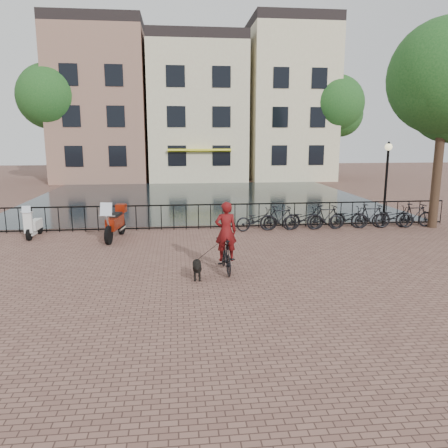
{
  "coord_description": "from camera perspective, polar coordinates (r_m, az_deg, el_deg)",
  "views": [
    {
      "loc": [
        -1.36,
        -9.45,
        3.73
      ],
      "look_at": [
        0.0,
        3.0,
        1.2
      ],
      "focal_mm": 35.0,
      "sensor_mm": 36.0,
      "label": 1
    }
  ],
  "objects": [
    {
      "name": "canal_house_left",
      "position": [
        40.02,
        -15.58,
        14.85
      ],
      "size": [
        7.5,
        9.0,
        12.8
      ],
      "color": "#8E6853",
      "rests_on": "ground"
    },
    {
      "name": "ground",
      "position": [
        10.26,
        1.85,
        -9.92
      ],
      "size": [
        100.0,
        100.0,
        0.0
      ],
      "primitive_type": "plane",
      "color": "brown",
      "rests_on": "ground"
    },
    {
      "name": "parked_bike_5",
      "position": [
        18.9,
        18.62,
        0.98
      ],
      "size": [
        1.68,
        0.51,
        1.0
      ],
      "primitive_type": "imported",
      "rotation": [
        0.0,
        0.0,
        1.54
      ],
      "color": "black",
      "rests_on": "ground"
    },
    {
      "name": "lamp_post",
      "position": [
        19.13,
        20.51,
        6.65
      ],
      "size": [
        0.3,
        0.3,
        3.45
      ],
      "color": "black",
      "rests_on": "ground"
    },
    {
      "name": "parked_bike_2",
      "position": [
        17.9,
        10.3,
        0.68
      ],
      "size": [
        1.74,
        0.68,
        0.9
      ],
      "primitive_type": "imported",
      "rotation": [
        0.0,
        0.0,
        1.62
      ],
      "color": "black",
      "rests_on": "ground"
    },
    {
      "name": "parked_bike_6",
      "position": [
        19.32,
        21.17,
        0.87
      ],
      "size": [
        1.78,
        0.8,
        0.9
      ],
      "primitive_type": "imported",
      "rotation": [
        0.0,
        0.0,
        1.45
      ],
      "color": "black",
      "rests_on": "ground"
    },
    {
      "name": "tree_far_left",
      "position": [
        37.83,
        -21.78,
        15.19
      ],
      "size": [
        5.04,
        5.04,
        9.27
      ],
      "color": "black",
      "rests_on": "ground"
    },
    {
      "name": "tree_far_right",
      "position": [
        38.91,
        14.35,
        14.94
      ],
      "size": [
        4.76,
        4.76,
        8.76
      ],
      "color": "black",
      "rests_on": "ground"
    },
    {
      "name": "scooter",
      "position": [
        17.76,
        -23.62,
        0.49
      ],
      "size": [
        0.45,
        1.43,
        1.31
      ],
      "rotation": [
        0.0,
        0.0,
        -0.04
      ],
      "color": "silver",
      "rests_on": "ground"
    },
    {
      "name": "canal_house_mid",
      "position": [
        39.55,
        -3.65,
        14.55
      ],
      "size": [
        8.0,
        9.5,
        11.8
      ],
      "color": "beige",
      "rests_on": "ground"
    },
    {
      "name": "parked_bike_4",
      "position": [
        18.53,
        15.94,
        0.78
      ],
      "size": [
        1.75,
        0.69,
        0.9
      ],
      "primitive_type": "imported",
      "rotation": [
        0.0,
        0.0,
        1.62
      ],
      "color": "black",
      "rests_on": "ground"
    },
    {
      "name": "canal_house_right",
      "position": [
        40.77,
        8.06,
        15.42
      ],
      "size": [
        7.0,
        9.0,
        13.3
      ],
      "color": "beige",
      "rests_on": "ground"
    },
    {
      "name": "tree_near_right",
      "position": [
        19.93,
        27.03,
        16.69
      ],
      "size": [
        4.48,
        4.48,
        8.24
      ],
      "color": "black",
      "rests_on": "ground"
    },
    {
      "name": "canal_water",
      "position": [
        27.05,
        -3.3,
        3.48
      ],
      "size": [
        20.0,
        20.0,
        0.0
      ],
      "primitive_type": "plane",
      "color": "black",
      "rests_on": "ground"
    },
    {
      "name": "cyclist",
      "position": [
        12.08,
        0.24,
        -2.24
      ],
      "size": [
        0.75,
        1.71,
        2.31
      ],
      "rotation": [
        0.0,
        0.0,
        3.18
      ],
      "color": "black",
      "rests_on": "ground"
    },
    {
      "name": "parked_bike_7",
      "position": [
        19.77,
        23.63,
        1.05
      ],
      "size": [
        1.68,
        0.51,
        1.0
      ],
      "primitive_type": "imported",
      "rotation": [
        0.0,
        0.0,
        1.6
      ],
      "color": "black",
      "rests_on": "ground"
    },
    {
      "name": "parked_bike_0",
      "position": [
        17.46,
        4.31,
        0.56
      ],
      "size": [
        1.78,
        0.84,
        0.9
      ],
      "primitive_type": "imported",
      "rotation": [
        0.0,
        0.0,
        1.72
      ],
      "color": "black",
      "rests_on": "ground"
    },
    {
      "name": "parked_bike_1",
      "position": [
        17.65,
        7.34,
        0.78
      ],
      "size": [
        1.68,
        0.53,
        1.0
      ],
      "primitive_type": "imported",
      "rotation": [
        0.0,
        0.0,
        1.6
      ],
      "color": "black",
      "rests_on": "ground"
    },
    {
      "name": "motorcycle",
      "position": [
        16.44,
        -14.07,
        0.67
      ],
      "size": [
        0.84,
        2.19,
        1.53
      ],
      "rotation": [
        0.0,
        0.0,
        -0.16
      ],
      "color": "maroon",
      "rests_on": "ground"
    },
    {
      "name": "railing",
      "position": [
        17.8,
        -1.75,
        0.98
      ],
      "size": [
        20.0,
        0.05,
        1.02
      ],
      "color": "black",
      "rests_on": "ground"
    },
    {
      "name": "parked_bike_3",
      "position": [
        18.18,
        13.17,
        0.89
      ],
      "size": [
        1.7,
        0.63,
        1.0
      ],
      "primitive_type": "imported",
      "rotation": [
        0.0,
        0.0,
        1.67
      ],
      "color": "black",
      "rests_on": "ground"
    },
    {
      "name": "dog",
      "position": [
        11.64,
        -3.54,
        -5.85
      ],
      "size": [
        0.29,
        0.84,
        0.56
      ],
      "rotation": [
        0.0,
        0.0,
        -0.02
      ],
      "color": "black",
      "rests_on": "ground"
    }
  ]
}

